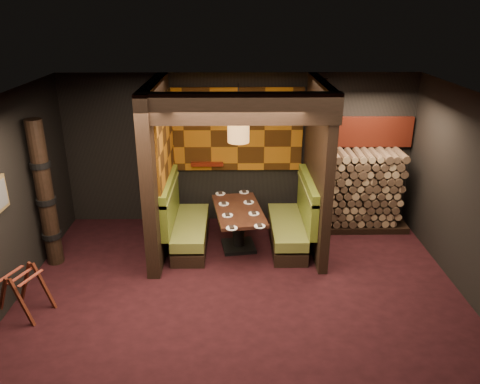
% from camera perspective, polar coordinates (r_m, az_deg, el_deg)
% --- Properties ---
extents(floor, '(6.50, 5.50, 0.02)m').
position_cam_1_polar(floor, '(6.95, 0.15, -12.99)').
color(floor, black).
rests_on(floor, ground).
extents(ceiling, '(6.50, 5.50, 0.02)m').
position_cam_1_polar(ceiling, '(5.80, 0.18, 10.95)').
color(ceiling, black).
rests_on(ceiling, ground).
extents(wall_back, '(6.50, 0.02, 2.85)m').
position_cam_1_polar(wall_back, '(8.83, -0.13, 5.19)').
color(wall_back, black).
rests_on(wall_back, ground).
extents(wall_front, '(6.50, 0.02, 2.85)m').
position_cam_1_polar(wall_front, '(3.88, 0.87, -18.90)').
color(wall_front, black).
rests_on(wall_front, ground).
extents(partition_left, '(0.20, 2.20, 2.85)m').
position_cam_1_polar(partition_left, '(7.87, -9.92, 2.76)').
color(partition_left, black).
rests_on(partition_left, floor).
extents(partition_right, '(0.15, 2.10, 2.85)m').
position_cam_1_polar(partition_right, '(7.94, 9.39, 2.96)').
color(partition_right, black).
rests_on(partition_right, floor).
extents(header_beam, '(2.85, 0.18, 0.44)m').
position_cam_1_polar(header_beam, '(6.54, -0.15, 10.13)').
color(header_beam, black).
rests_on(header_beam, partition_left).
extents(tapa_back_panel, '(2.40, 0.06, 1.55)m').
position_cam_1_polar(tapa_back_panel, '(8.68, -0.30, 7.60)').
color(tapa_back_panel, '#A25B10').
rests_on(tapa_back_panel, wall_back).
extents(tapa_side_panel, '(0.04, 1.85, 1.45)m').
position_cam_1_polar(tapa_side_panel, '(7.90, -9.07, 6.10)').
color(tapa_side_panel, '#A25B10').
rests_on(tapa_side_panel, partition_left).
extents(lacquer_shelf, '(0.60, 0.12, 0.07)m').
position_cam_1_polar(lacquer_shelf, '(8.81, -4.03, 3.43)').
color(lacquer_shelf, '#5B160A').
rests_on(lacquer_shelf, wall_back).
extents(booth_bench_left, '(0.68, 1.60, 1.14)m').
position_cam_1_polar(booth_bench_left, '(8.21, -6.77, -3.98)').
color(booth_bench_left, black).
rests_on(booth_bench_left, floor).
extents(booth_bench_right, '(0.68, 1.60, 1.14)m').
position_cam_1_polar(booth_bench_right, '(8.23, 6.48, -3.91)').
color(booth_bench_right, black).
rests_on(booth_bench_right, floor).
extents(dining_table, '(0.96, 1.50, 0.74)m').
position_cam_1_polar(dining_table, '(8.03, -0.18, -3.61)').
color(dining_table, black).
rests_on(dining_table, floor).
extents(place_settings, '(0.83, 1.67, 0.03)m').
position_cam_1_polar(place_settings, '(7.92, -0.19, -2.00)').
color(place_settings, white).
rests_on(place_settings, dining_table).
extents(pendant_lamp, '(0.35, 0.35, 0.92)m').
position_cam_1_polar(pendant_lamp, '(7.42, -0.20, 7.79)').
color(pendant_lamp, '#AC783E').
rests_on(pendant_lamp, ceiling).
extents(framed_picture, '(0.05, 0.36, 0.46)m').
position_cam_1_polar(framed_picture, '(6.99, -27.25, -0.23)').
color(framed_picture, olive).
rests_on(framed_picture, wall_left).
extents(luggage_rack, '(0.77, 0.66, 0.71)m').
position_cam_1_polar(luggage_rack, '(7.13, -24.90, -10.80)').
color(luggage_rack, '#41170D').
rests_on(luggage_rack, floor).
extents(totem_column, '(0.31, 0.31, 2.40)m').
position_cam_1_polar(totem_column, '(7.91, -22.64, -0.41)').
color(totem_column, black).
rests_on(totem_column, floor).
extents(firewood_stack, '(1.73, 0.70, 1.50)m').
position_cam_1_polar(firewood_stack, '(8.99, 14.63, 0.20)').
color(firewood_stack, black).
rests_on(firewood_stack, floor).
extents(mosaic_header, '(1.83, 0.10, 0.56)m').
position_cam_1_polar(mosaic_header, '(8.98, 14.73, 7.11)').
color(mosaic_header, maroon).
rests_on(mosaic_header, wall_back).
extents(bay_front_post, '(0.08, 0.08, 2.85)m').
position_cam_1_polar(bay_front_post, '(8.20, 9.71, 3.55)').
color(bay_front_post, black).
rests_on(bay_front_post, floor).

